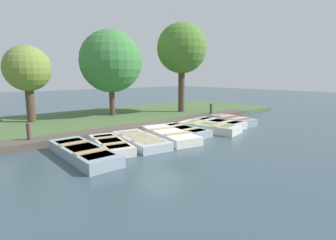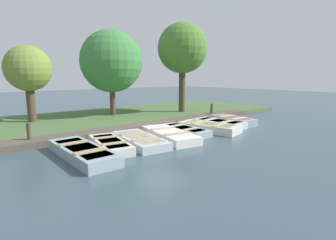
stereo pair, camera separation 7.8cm
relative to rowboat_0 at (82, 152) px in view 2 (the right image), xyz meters
name	(u,v)px [view 2 (the right image)]	position (x,y,z in m)	size (l,w,h in m)	color
ground_plane	(165,132)	(-1.21, 4.55, -0.19)	(80.00, 80.00, 0.00)	#384C56
shore_bank	(113,118)	(-6.21, 4.55, -0.08)	(8.00, 24.00, 0.20)	#476638
dock_walkway	(148,126)	(-2.60, 4.55, -0.06)	(1.05, 16.35, 0.26)	#51473D
rowboat_0	(82,152)	(0.00, 0.00, 0.00)	(3.47, 1.12, 0.38)	#8C9EA8
rowboat_1	(110,144)	(-0.36, 1.21, -0.02)	(2.84, 1.48, 0.34)	beige
rowboat_2	(140,140)	(-0.21, 2.42, -0.03)	(3.17, 1.66, 0.33)	#B2BCC1
rowboat_3	(169,135)	(-0.11, 3.89, -0.01)	(3.42, 1.85, 0.36)	silver
rowboat_4	(184,130)	(-0.42, 5.02, -0.03)	(2.68, 1.06, 0.33)	#8C9EA8
rowboat_5	(209,127)	(-0.06, 6.38, 0.01)	(3.11, 1.79, 0.39)	beige
rowboat_6	(219,123)	(-0.42, 7.61, -0.01)	(2.75, 1.38, 0.37)	#B2BCC1
rowboat_7	(232,120)	(-0.52, 8.92, 0.01)	(2.79, 1.53, 0.40)	#8C9EA8
mooring_post_near	(29,134)	(-2.70, -0.96, 0.28)	(0.14, 0.14, 0.92)	#47382D
mooring_post_far	(212,110)	(-2.70, 9.68, 0.28)	(0.14, 0.14, 0.92)	#47382D
park_tree_far_left	(28,70)	(-7.25, 0.24, 2.79)	(2.38, 2.38, 4.23)	#4C3828
park_tree_left	(111,62)	(-6.57, 4.74, 3.33)	(3.78, 3.78, 5.42)	#4C3828
park_tree_center	(182,49)	(-4.94, 9.18, 4.24)	(3.33, 3.33, 6.14)	#4C3828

